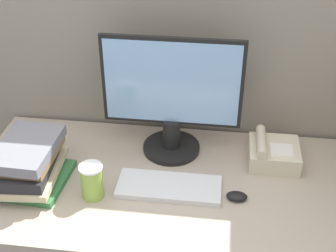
{
  "coord_description": "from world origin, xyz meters",
  "views": [
    {
      "loc": [
        0.16,
        -0.93,
        1.84
      ],
      "look_at": [
        -0.01,
        0.39,
        0.97
      ],
      "focal_mm": 50.0,
      "sensor_mm": 36.0,
      "label": 1
    }
  ],
  "objects_px": {
    "keyboard": "(169,187)",
    "coffee_cup": "(92,181)",
    "monitor": "(172,100)",
    "book_stack": "(27,164)",
    "desk_telephone": "(273,153)",
    "mouse": "(237,196)"
  },
  "relations": [
    {
      "from": "monitor",
      "to": "book_stack",
      "type": "height_order",
      "value": "monitor"
    },
    {
      "from": "coffee_cup",
      "to": "desk_telephone",
      "type": "distance_m",
      "value": 0.68
    },
    {
      "from": "monitor",
      "to": "book_stack",
      "type": "bearing_deg",
      "value": -151.22
    },
    {
      "from": "keyboard",
      "to": "coffee_cup",
      "type": "bearing_deg",
      "value": -165.25
    },
    {
      "from": "keyboard",
      "to": "mouse",
      "type": "xyz_separation_m",
      "value": [
        0.24,
        -0.02,
        0.0
      ]
    },
    {
      "from": "monitor",
      "to": "coffee_cup",
      "type": "distance_m",
      "value": 0.42
    },
    {
      "from": "keyboard",
      "to": "desk_telephone",
      "type": "bearing_deg",
      "value": 29.83
    },
    {
      "from": "keyboard",
      "to": "desk_telephone",
      "type": "relative_size",
      "value": 1.95
    },
    {
      "from": "keyboard",
      "to": "mouse",
      "type": "distance_m",
      "value": 0.24
    },
    {
      "from": "coffee_cup",
      "to": "book_stack",
      "type": "bearing_deg",
      "value": 169.79
    },
    {
      "from": "monitor",
      "to": "coffee_cup",
      "type": "xyz_separation_m",
      "value": [
        -0.23,
        -0.31,
        -0.16
      ]
    },
    {
      "from": "book_stack",
      "to": "desk_telephone",
      "type": "bearing_deg",
      "value": 15.12
    },
    {
      "from": "keyboard",
      "to": "coffee_cup",
      "type": "relative_size",
      "value": 2.86
    },
    {
      "from": "monitor",
      "to": "desk_telephone",
      "type": "distance_m",
      "value": 0.43
    },
    {
      "from": "keyboard",
      "to": "book_stack",
      "type": "relative_size",
      "value": 1.19
    },
    {
      "from": "coffee_cup",
      "to": "desk_telephone",
      "type": "height_order",
      "value": "coffee_cup"
    },
    {
      "from": "monitor",
      "to": "desk_telephone",
      "type": "xyz_separation_m",
      "value": [
        0.39,
        -0.03,
        -0.19
      ]
    },
    {
      "from": "monitor",
      "to": "book_stack",
      "type": "xyz_separation_m",
      "value": [
        -0.48,
        -0.26,
        -0.14
      ]
    },
    {
      "from": "mouse",
      "to": "coffee_cup",
      "type": "height_order",
      "value": "coffee_cup"
    },
    {
      "from": "coffee_cup",
      "to": "keyboard",
      "type": "bearing_deg",
      "value": 14.75
    },
    {
      "from": "coffee_cup",
      "to": "monitor",
      "type": "bearing_deg",
      "value": 52.57
    },
    {
      "from": "keyboard",
      "to": "book_stack",
      "type": "xyz_separation_m",
      "value": [
        -0.5,
        -0.02,
        0.07
      ]
    }
  ]
}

